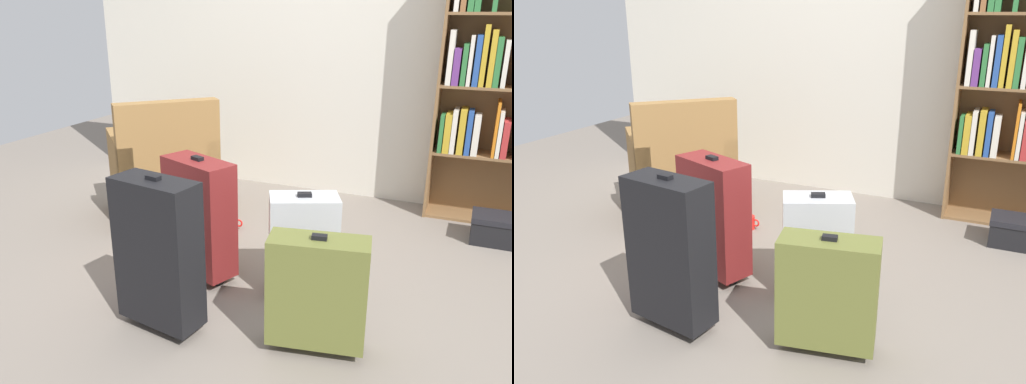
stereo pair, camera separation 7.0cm
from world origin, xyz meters
The scene contains 8 objects.
ground_plane centered at (0.00, 0.00, 0.00)m, with size 7.86×7.86×0.00m, color slate.
back_wall centered at (0.00, 1.85, 1.30)m, with size 4.49×0.10×2.60m, color beige.
armchair centered at (-1.03, 0.79, 0.32)m, with size 0.99×0.99×0.90m.
mug centered at (-0.44, 0.74, 0.05)m, with size 0.12×0.08×0.10m.
suitcase_dark_red centered at (-0.32, 0.05, 0.37)m, with size 0.48×0.34×0.72m.
suitcase_silver centered at (0.29, 0.10, 0.31)m, with size 0.41×0.33×0.58m.
suitcase_olive centered at (0.51, -0.36, 0.30)m, with size 0.46×0.26×0.57m.
suitcase_black centered at (-0.23, -0.49, 0.40)m, with size 0.44×0.25×0.78m.
Camera 2 is at (1.13, -2.32, 1.48)m, focal length 36.85 mm.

